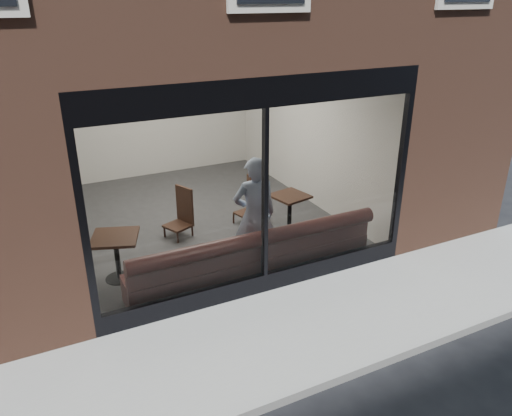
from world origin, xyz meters
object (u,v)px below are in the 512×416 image
cafe_table_left (115,238)px  banquette (253,266)px  cafe_chair_left (178,226)px  cafe_table_right (290,196)px  person (255,215)px  cafe_chair_right (246,213)px

cafe_table_left → banquette: bearing=-25.5°
cafe_table_left → cafe_chair_left: bearing=37.5°
banquette → cafe_table_right: (1.34, 1.19, 0.52)m
banquette → cafe_chair_left: bearing=107.4°
person → cafe_table_right: bearing=-133.4°
cafe_chair_left → cafe_table_left: bearing=14.1°
banquette → cafe_chair_right: size_ratio=10.64×
banquette → cafe_chair_left: size_ratio=9.43×
cafe_chair_right → banquette: bearing=52.5°
person → banquette: bearing=67.4°
cafe_table_right → cafe_chair_right: size_ratio=1.61×
person → cafe_table_left: 2.18m
banquette → cafe_table_left: 2.17m
cafe_table_right → cafe_chair_left: size_ratio=1.43×
person → cafe_chair_right: (0.60, 1.58, -0.71)m
banquette → cafe_table_left: bearing=154.5°
cafe_table_right → cafe_chair_right: bearing=130.0°
cafe_table_left → cafe_chair_left: cafe_table_left is taller
cafe_chair_left → cafe_chair_right: size_ratio=1.13×
banquette → cafe_table_left: size_ratio=5.84×
cafe_table_right → cafe_table_left: bearing=-175.1°
banquette → cafe_table_right: cafe_table_right is taller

